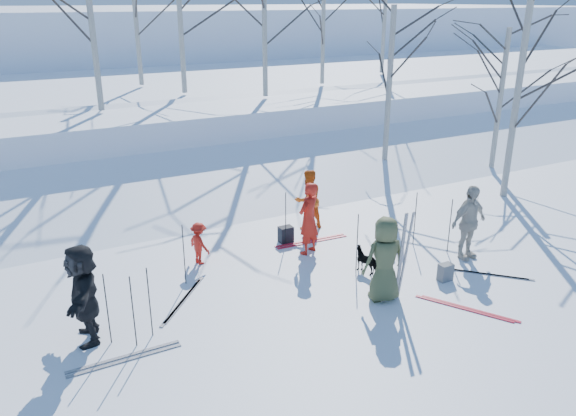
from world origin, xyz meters
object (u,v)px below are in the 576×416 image
skier_red_north (309,218)px  backpack_dark (286,234)px  backpack_red (386,246)px  skier_red_seated (199,243)px  backpack_grey (445,272)px  skier_cream_east (469,222)px  dog (367,260)px  skier_grey_west (84,294)px  skier_redor_behind (308,200)px  skier_olive_center (385,259)px

skier_red_north → backpack_dark: 1.06m
backpack_red → backpack_dark: 2.45m
skier_red_seated → backpack_grey: skier_red_seated is taller
skier_red_north → skier_cream_east: (3.09, -1.94, 0.01)m
skier_cream_east → backpack_red: (-1.51, 1.03, -0.67)m
dog → backpack_grey: bearing=118.0°
backpack_dark → skier_red_north: bearing=-77.5°
dog → backpack_red: bearing=-168.7°
backpack_red → skier_grey_west: bearing=-176.5°
skier_red_north → skier_cream_east: skier_cream_east is taller
skier_red_seated → dog: size_ratio=1.51×
skier_red_seated → backpack_dark: 2.30m
skier_cream_east → dog: 2.55m
skier_redor_behind → backpack_red: 2.45m
skier_olive_center → skier_cream_east: skier_cream_east is taller
skier_cream_east → skier_grey_west: 8.32m
skier_cream_east → backpack_grey: bearing=-156.1°
backpack_dark → backpack_grey: bearing=-58.6°
skier_cream_east → dog: (-2.43, 0.47, -0.60)m
skier_red_seated → skier_grey_west: skier_grey_west is taller
skier_red_north → skier_cream_east: 3.65m
skier_redor_behind → backpack_dark: (-0.92, -0.51, -0.59)m
backpack_dark → skier_olive_center: bearing=-83.2°
skier_olive_center → skier_red_seated: bearing=-40.6°
skier_redor_behind → skier_cream_east: 4.01m
skier_red_north → skier_cream_east: bearing=121.7°
skier_olive_center → backpack_grey: size_ratio=4.60×
skier_cream_east → backpack_dark: 4.32m
skier_red_north → skier_redor_behind: 1.51m
skier_red_north → skier_redor_behind: (0.74, 1.32, -0.08)m
skier_red_seated → skier_grey_west: bearing=108.0°
skier_red_north → skier_red_seated: skier_red_north is taller
backpack_red → backpack_dark: bearing=135.8°
skier_grey_west → skier_red_seated: bearing=133.7°
skier_olive_center → skier_redor_behind: bearing=-87.6°
skier_grey_west → backpack_red: bearing=101.6°
skier_olive_center → backpack_grey: bearing=-169.6°
skier_grey_west → backpack_grey: skier_grey_west is taller
dog → backpack_dark: bearing=-89.5°
skier_red_seated → backpack_dark: bearing=-103.9°
skier_grey_west → backpack_grey: 7.25m
skier_redor_behind → backpack_dark: bearing=25.8°
backpack_red → backpack_dark: (-1.76, 1.71, -0.01)m
skier_grey_west → backpack_dark: bearing=121.0°
skier_olive_center → skier_red_seated: size_ratio=1.78×
skier_red_seated → backpack_red: skier_red_seated is taller
skier_cream_east → backpack_grey: skier_cream_east is taller
dog → skier_cream_east: bearing=149.2°
backpack_red → backpack_dark: backpack_red is taller
skier_redor_behind → backpack_dark: 1.21m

